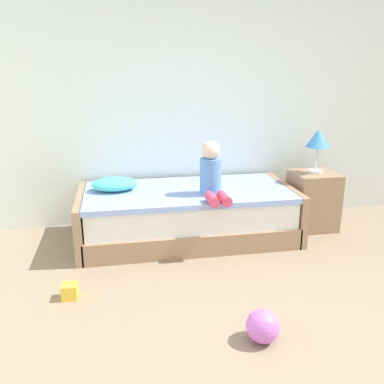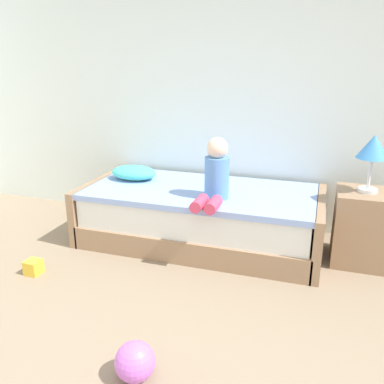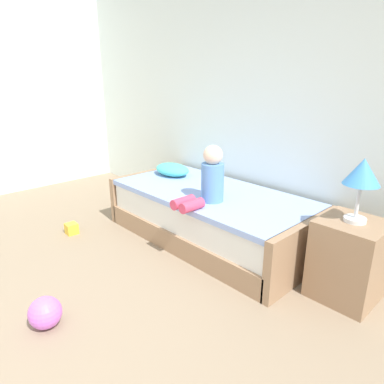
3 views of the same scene
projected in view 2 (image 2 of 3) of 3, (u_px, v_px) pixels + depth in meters
name	position (u px, v px, depth m)	size (l,w,h in m)	color
wall_rear	(290.00, 75.00, 3.60)	(7.20, 0.10, 2.90)	silver
bed	(201.00, 216.00, 3.63)	(2.11, 1.00, 0.50)	#997556
nightstand	(362.00, 227.00, 3.24)	(0.44, 0.44, 0.60)	#997556
table_lamp	(373.00, 150.00, 3.04)	(0.24, 0.24, 0.45)	silver
child_figure	(215.00, 175.00, 3.22)	(0.20, 0.51, 0.50)	#598CD1
pillow	(134.00, 173.00, 3.82)	(0.44, 0.30, 0.13)	#4CCCBC
toy_ball	(135.00, 362.00, 2.07)	(0.21, 0.21, 0.21)	#CC66D8
toy_block	(33.00, 267.00, 3.12)	(0.11, 0.11, 0.11)	yellow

